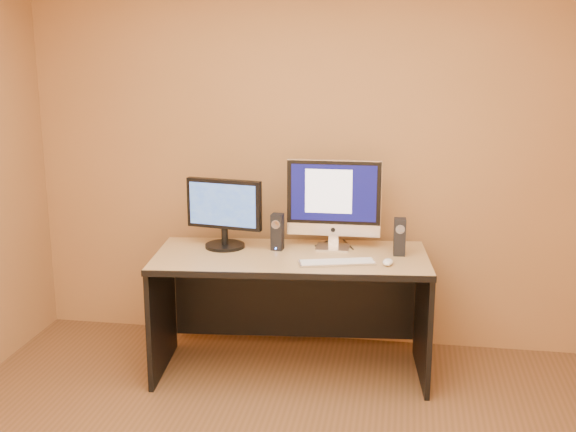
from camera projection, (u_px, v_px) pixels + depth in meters
The scene contains 10 objects.
walls at pixel (260, 233), 2.95m from camera, with size 4.00×4.00×2.60m, color #9F6F40, non-canonical shape.
desk at pixel (291, 314), 4.54m from camera, with size 1.68×0.74×0.78m, color tan, non-canonical shape.
imac at pixel (333, 204), 4.53m from camera, with size 0.60×0.22×0.58m, color silver, non-canonical shape.
second_monitor at pixel (224, 214), 4.56m from camera, with size 0.50×0.25×0.44m, color black, non-canonical shape.
speaker_left at pixel (277, 232), 4.54m from camera, with size 0.07×0.08×0.23m, color black, non-canonical shape.
speaker_right at pixel (400, 237), 4.42m from camera, with size 0.07×0.08×0.23m, color black, non-canonical shape.
keyboard at pixel (337, 262), 4.27m from camera, with size 0.45×0.12×0.02m, color #B3B4B8.
mouse at pixel (388, 262), 4.25m from camera, with size 0.06×0.11×0.04m, color white.
cable_a at pixel (348, 244), 4.66m from camera, with size 0.01×0.01×0.23m, color black.
cable_b at pixel (324, 243), 4.70m from camera, with size 0.01×0.01×0.19m, color black.
Camera 1 is at (0.58, -2.79, 2.07)m, focal length 45.00 mm.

